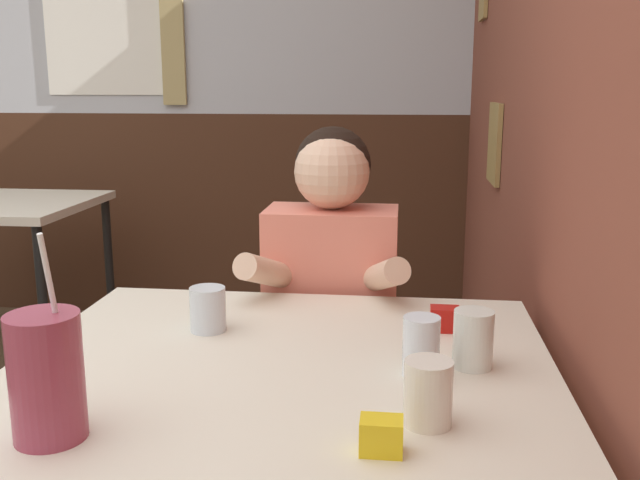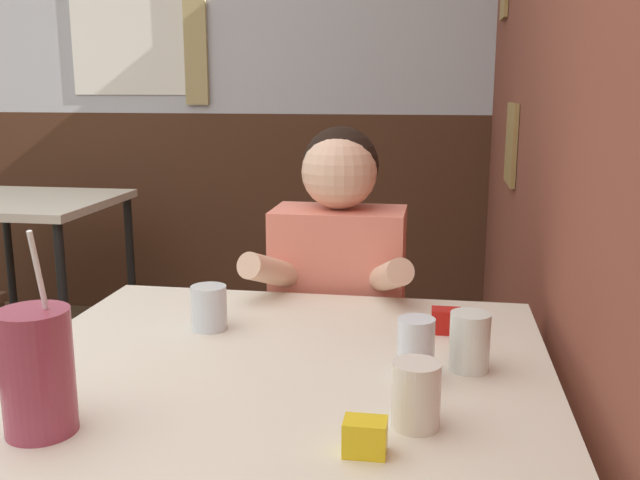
% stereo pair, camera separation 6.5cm
% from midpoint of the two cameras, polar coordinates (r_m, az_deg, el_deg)
% --- Properties ---
extents(brick_wall_right, '(0.08, 4.76, 2.70)m').
position_cam_midpoint_polar(brick_wall_right, '(2.31, 17.96, 14.34)').
color(brick_wall_right, brown).
rests_on(brick_wall_right, ground_plane).
extents(back_wall, '(5.91, 0.09, 2.70)m').
position_cam_midpoint_polar(back_wall, '(3.88, -8.56, 13.79)').
color(back_wall, silver).
rests_on(back_wall, ground_plane).
extents(main_table, '(1.00, 0.91, 0.74)m').
position_cam_midpoint_polar(main_table, '(1.35, -2.04, -12.42)').
color(main_table, beige).
rests_on(main_table, ground_plane).
extents(background_table, '(0.74, 0.74, 0.74)m').
position_cam_midpoint_polar(background_table, '(3.48, -21.83, 1.66)').
color(background_table, beige).
rests_on(background_table, ground_plane).
extents(person_seated, '(0.42, 0.40, 1.14)m').
position_cam_midpoint_polar(person_seated, '(1.92, 2.45, -7.53)').
color(person_seated, '#EA7F6B').
rests_on(person_seated, ground_plane).
extents(cocktail_pitcher, '(0.10, 0.10, 0.31)m').
position_cam_midpoint_polar(cocktail_pitcher, '(1.11, -20.12, -9.86)').
color(cocktail_pitcher, '#99384C').
rests_on(cocktail_pitcher, main_table).
extents(glass_near_pitcher, '(0.07, 0.07, 0.11)m').
position_cam_midpoint_polar(glass_near_pitcher, '(1.27, 9.14, -8.54)').
color(glass_near_pitcher, silver).
rests_on(glass_near_pitcher, main_table).
extents(glass_center, '(0.07, 0.07, 0.11)m').
position_cam_midpoint_polar(glass_center, '(1.32, 13.28, -7.92)').
color(glass_center, silver).
rests_on(glass_center, main_table).
extents(glass_far_side, '(0.07, 0.07, 0.10)m').
position_cam_midpoint_polar(glass_far_side, '(1.09, 9.41, -12.14)').
color(glass_far_side, silver).
rests_on(glass_far_side, main_table).
extents(glass_by_brick, '(0.07, 0.07, 0.09)m').
position_cam_midpoint_polar(glass_by_brick, '(1.50, -7.65, -5.39)').
color(glass_by_brick, silver).
rests_on(glass_by_brick, main_table).
extents(condiment_ketchup, '(0.06, 0.04, 0.05)m').
position_cam_midpoint_polar(condiment_ketchup, '(1.50, 11.27, -6.37)').
color(condiment_ketchup, '#B7140F').
rests_on(condiment_ketchup, main_table).
extents(condiment_mustard, '(0.06, 0.04, 0.05)m').
position_cam_midpoint_polar(condiment_mustard, '(1.02, 5.50, -15.42)').
color(condiment_mustard, yellow).
rests_on(condiment_mustard, main_table).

